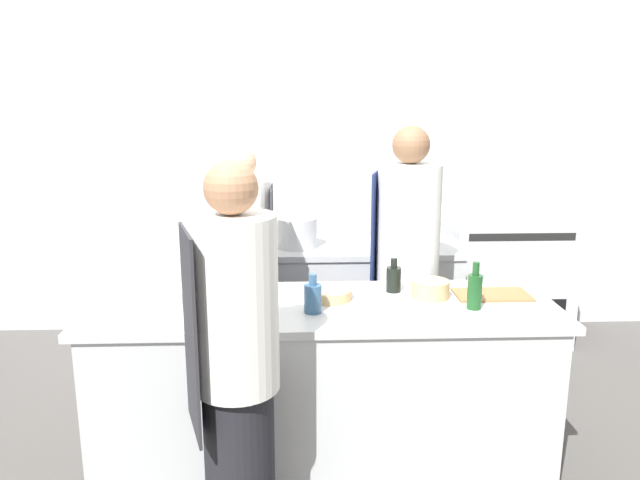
{
  "coord_description": "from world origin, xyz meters",
  "views": [
    {
      "loc": [
        -0.13,
        -3.0,
        1.98
      ],
      "look_at": [
        0.0,
        0.35,
        1.18
      ],
      "focal_mm": 35.0,
      "sensor_mm": 36.0,
      "label": 1
    }
  ],
  "objects": [
    {
      "name": "oven_range",
      "position": [
        1.56,
        1.77,
        0.48
      ],
      "size": [
        0.95,
        0.61,
        0.96
      ],
      "color": "#B7BABC",
      "rests_on": "ground_plane"
    },
    {
      "name": "bottle_water",
      "position": [
        0.39,
        0.19,
        1.01
      ],
      "size": [
        0.08,
        0.08,
        0.19
      ],
      "color": "black",
      "rests_on": "prep_counter"
    },
    {
      "name": "pass_counter",
      "position": [
        0.06,
        1.24,
        0.47
      ],
      "size": [
        1.96,
        0.62,
        0.93
      ],
      "color": "#B7BABC",
      "rests_on": "ground_plane"
    },
    {
      "name": "bottle_cooking_oil",
      "position": [
        -0.6,
        0.3,
        1.03
      ],
      "size": [
        0.07,
        0.07,
        0.25
      ],
      "color": "silver",
      "rests_on": "prep_counter"
    },
    {
      "name": "bowl_mixing_large",
      "position": [
        -0.79,
        0.01,
        0.97
      ],
      "size": [
        0.2,
        0.2,
        0.08
      ],
      "color": "white",
      "rests_on": "prep_counter"
    },
    {
      "name": "wall_back",
      "position": [
        0.0,
        2.13,
        1.4
      ],
      "size": [
        8.0,
        0.06,
        2.8
      ],
      "color": "silver",
      "rests_on": "ground_plane"
    },
    {
      "name": "ground_plane",
      "position": [
        0.0,
        0.0,
        0.0
      ],
      "size": [
        16.0,
        16.0,
        0.0
      ],
      "primitive_type": "plane",
      "color": "#4C4947"
    },
    {
      "name": "chef_at_prep_near",
      "position": [
        -0.38,
        -0.63,
        0.87
      ],
      "size": [
        0.4,
        0.39,
        1.73
      ],
      "rotation": [
        0.0,
        0.0,
        1.86
      ],
      "color": "black",
      "rests_on": "ground_plane"
    },
    {
      "name": "bottle_wine",
      "position": [
        0.75,
        -0.1,
        1.03
      ],
      "size": [
        0.07,
        0.07,
        0.24
      ],
      "color": "#19471E",
      "rests_on": "prep_counter"
    },
    {
      "name": "bottle_sauce",
      "position": [
        -0.56,
        -0.19,
        1.05
      ],
      "size": [
        0.08,
        0.08,
        0.28
      ],
      "color": "#B2A84C",
      "rests_on": "prep_counter"
    },
    {
      "name": "cutting_board",
      "position": [
        0.9,
        0.09,
        0.94
      ],
      "size": [
        0.39,
        0.22,
        0.01
      ],
      "color": "olive",
      "rests_on": "prep_counter"
    },
    {
      "name": "bowl_ceramic_blue",
      "position": [
        0.57,
        0.09,
        0.98
      ],
      "size": [
        0.2,
        0.2,
        0.09
      ],
      "color": "tan",
      "rests_on": "prep_counter"
    },
    {
      "name": "bottle_olive_oil",
      "position": [
        -0.05,
        -0.12,
        1.01
      ],
      "size": [
        0.09,
        0.09,
        0.19
      ],
      "color": "#2D5175",
      "rests_on": "prep_counter"
    },
    {
      "name": "bottle_vinegar",
      "position": [
        -0.37,
        0.12,
        1.05
      ],
      "size": [
        0.08,
        0.08,
        0.3
      ],
      "color": "#5B2319",
      "rests_on": "prep_counter"
    },
    {
      "name": "bowl_prep_small",
      "position": [
        0.04,
        0.08,
        0.96
      ],
      "size": [
        0.23,
        0.23,
        0.05
      ],
      "color": "tan",
      "rests_on": "prep_counter"
    },
    {
      "name": "prep_counter",
      "position": [
        0.0,
        0.0,
        0.47
      ],
      "size": [
        2.37,
        0.76,
        0.93
      ],
      "color": "#B7BABC",
      "rests_on": "ground_plane"
    },
    {
      "name": "chef_at_pass_far",
      "position": [
        0.54,
        0.65,
        0.9
      ],
      "size": [
        0.43,
        0.42,
        1.79
      ],
      "rotation": [
        0.0,
        0.0,
        1.31
      ],
      "color": "black",
      "rests_on": "ground_plane"
    },
    {
      "name": "chef_at_stove",
      "position": [
        -0.46,
        0.7,
        0.84
      ],
      "size": [
        0.38,
        0.37,
        1.68
      ],
      "rotation": [
        0.0,
        0.0,
        -1.56
      ],
      "color": "black",
      "rests_on": "ground_plane"
    },
    {
      "name": "stockpot",
      "position": [
        -0.13,
        1.2,
        1.04
      ],
      "size": [
        0.28,
        0.28,
        0.21
      ],
      "color": "#B7BABC",
      "rests_on": "pass_counter"
    }
  ]
}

